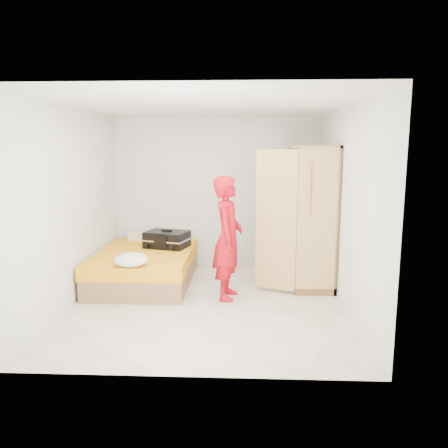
{
  "coord_description": "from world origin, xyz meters",
  "views": [
    {
      "loc": [
        0.46,
        -5.67,
        2.05
      ],
      "look_at": [
        0.19,
        0.44,
        1.0
      ],
      "focal_mm": 35.0,
      "sensor_mm": 36.0,
      "label": 1
    }
  ],
  "objects_px": {
    "bed": "(145,266)",
    "round_cushion": "(131,260)",
    "person": "(228,238)",
    "wardrobe": "(309,220)",
    "suitcase": "(167,239)"
  },
  "relations": [
    {
      "from": "suitcase",
      "to": "round_cushion",
      "type": "xyz_separation_m",
      "value": [
        -0.28,
        -1.17,
        -0.04
      ]
    },
    {
      "from": "bed",
      "to": "round_cushion",
      "type": "relative_size",
      "value": 4.41
    },
    {
      "from": "bed",
      "to": "person",
      "type": "xyz_separation_m",
      "value": [
        1.31,
        -0.65,
        0.6
      ]
    },
    {
      "from": "round_cushion",
      "to": "bed",
      "type": "bearing_deg",
      "value": 90.95
    },
    {
      "from": "wardrobe",
      "to": "person",
      "type": "distance_m",
      "value": 1.38
    },
    {
      "from": "bed",
      "to": "person",
      "type": "relative_size",
      "value": 1.19
    },
    {
      "from": "suitcase",
      "to": "wardrobe",
      "type": "bearing_deg",
      "value": 9.73
    },
    {
      "from": "bed",
      "to": "round_cushion",
      "type": "distance_m",
      "value": 0.95
    },
    {
      "from": "wardrobe",
      "to": "round_cushion",
      "type": "bearing_deg",
      "value": -159.86
    },
    {
      "from": "wardrobe",
      "to": "suitcase",
      "type": "height_order",
      "value": "wardrobe"
    },
    {
      "from": "person",
      "to": "suitcase",
      "type": "distance_m",
      "value": 1.39
    },
    {
      "from": "round_cushion",
      "to": "person",
      "type": "bearing_deg",
      "value": 10.26
    },
    {
      "from": "person",
      "to": "wardrobe",
      "type": "bearing_deg",
      "value": -54.55
    },
    {
      "from": "wardrobe",
      "to": "round_cushion",
      "type": "height_order",
      "value": "wardrobe"
    },
    {
      "from": "person",
      "to": "suitcase",
      "type": "bearing_deg",
      "value": 53.19
    }
  ]
}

